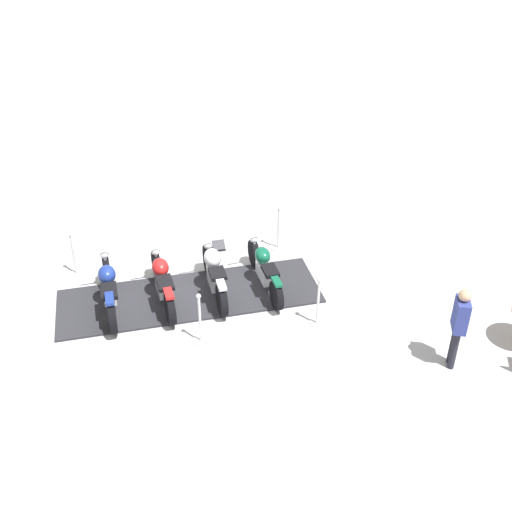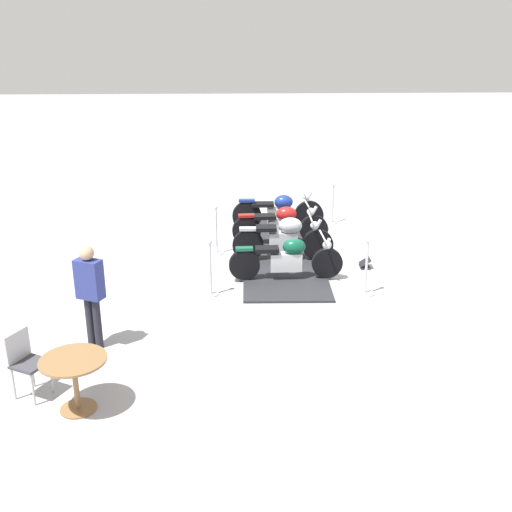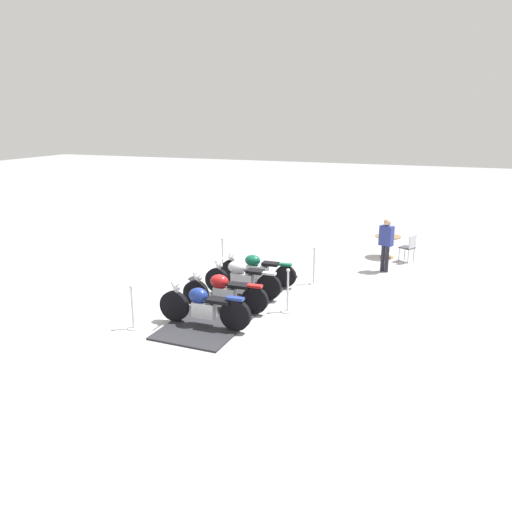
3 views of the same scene
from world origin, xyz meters
name	(u,v)px [view 1 (image 1 of 3)]	position (x,y,z in m)	size (l,w,h in m)	color
ground_plane	(190,297)	(0.00, 0.00, 0.00)	(80.00, 80.00, 0.00)	#B2B2B7
display_platform	(190,296)	(0.00, 0.00, 0.02)	(5.41, 1.68, 0.04)	#28282D
motorcycle_forest	(264,267)	(0.01, 1.60, 0.47)	(2.25, 0.64, 0.90)	black
motorcycle_chrome	(214,272)	(-0.02, 0.54, 0.53)	(2.16, 0.74, 0.98)	black
motorcycle_maroon	(162,280)	(-0.04, -0.54, 0.50)	(2.22, 0.64, 0.97)	black
motorcycle_navy	(109,287)	(-0.07, -1.60, 0.51)	(2.26, 0.67, 1.05)	black
stanchion_right_rear	(74,259)	(-1.52, -2.25, 0.38)	(0.28, 0.28, 1.05)	silver
stanchion_left_mid	(200,327)	(1.45, -0.04, 0.35)	(0.34, 0.34, 1.11)	silver
stanchion_left_front	(318,307)	(1.52, 2.25, 0.40)	(0.28, 0.28, 1.09)	silver
stanchion_right_front	(278,236)	(-1.38, 2.34, 0.33)	(0.35, 0.35, 1.10)	silver
info_placard	(219,247)	(-1.68, 0.98, 0.06)	(0.23, 0.33, 0.21)	#333338
bystander_person	(459,322)	(3.27, 4.17, 0.99)	(0.45, 0.36, 1.67)	#23232D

